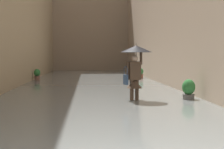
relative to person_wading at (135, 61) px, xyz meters
The scene contains 7 objects.
ground_plane 6.57m from the person_wading, 79.06° to the right, with size 69.23×69.23×0.00m, color #605B56.
flood_water 6.55m from the person_wading, 79.06° to the right, with size 7.69×33.69×0.14m, color slate.
building_facade_far 21.39m from the person_wading, 86.69° to the right, with size 10.49×1.80×9.88m, color gray.
person_wading is the anchor object (origin of this frame).
potted_plant_near_left 2.02m from the person_wading, behind, with size 0.43×0.43×0.79m.
potted_plant_near_right 9.82m from the person_wading, 63.21° to the right, with size 0.36×0.36×0.78m.
potted_plant_mid_left 10.03m from the person_wading, 100.15° to the right, with size 0.33×0.33×0.76m.
Camera 1 is at (0.31, 3.06, 1.60)m, focal length 53.62 mm.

